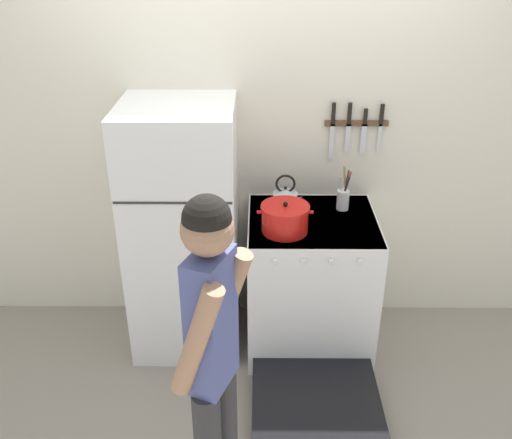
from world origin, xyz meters
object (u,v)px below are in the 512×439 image
refrigerator (183,232)px  dutch_oven_pot (285,218)px  utensil_jar (343,198)px  person (213,356)px  stove_range (310,286)px  tea_kettle (285,199)px

refrigerator → dutch_oven_pot: bearing=-16.2°
dutch_oven_pot → utensil_jar: utensil_jar is taller
refrigerator → dutch_oven_pot: refrigerator is taller
refrigerator → person: bearing=-77.7°
utensil_jar → refrigerator: bearing=-173.6°
stove_range → utensil_jar: (0.19, 0.18, 0.52)m
tea_kettle → utensil_jar: size_ratio=0.81×
stove_range → tea_kettle: size_ratio=6.09×
person → dutch_oven_pot: bearing=5.4°
refrigerator → tea_kettle: 0.64m
stove_range → dutch_oven_pot: 0.56m
stove_range → utensil_jar: utensil_jar is taller
tea_kettle → person: bearing=-103.9°
refrigerator → person: 1.30m
refrigerator → utensil_jar: refrigerator is taller
refrigerator → stove_range: bearing=-5.5°
person → refrigerator: bearing=34.3°
stove_range → tea_kettle: bearing=132.1°
dutch_oven_pot → refrigerator: bearing=163.8°
dutch_oven_pot → person: bearing=-106.6°
stove_range → utensil_jar: size_ratio=4.95×
refrigerator → stove_range: 0.84m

